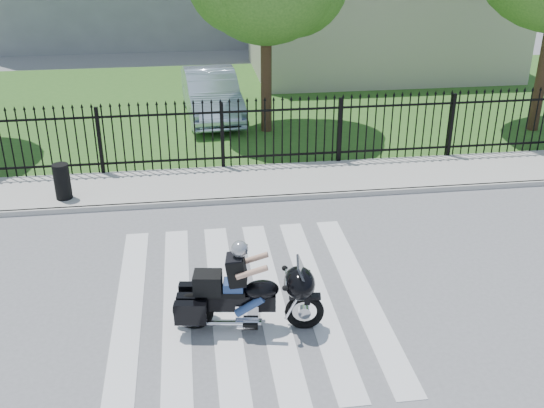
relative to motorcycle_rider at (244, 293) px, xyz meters
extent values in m
plane|color=slate|center=(0.12, 0.74, -0.66)|extent=(120.00, 120.00, 0.00)
cube|color=#ADAAA3|center=(0.12, 5.74, -0.60)|extent=(40.00, 2.00, 0.12)
cube|color=#ADAAA3|center=(0.12, 4.74, -0.60)|extent=(40.00, 0.12, 0.12)
cube|color=#2E5C1F|center=(0.12, 12.74, -0.65)|extent=(40.00, 12.00, 0.02)
cube|color=black|center=(0.12, 6.74, -0.31)|extent=(26.00, 0.04, 0.05)
cube|color=black|center=(0.12, 6.74, 0.89)|extent=(26.00, 0.04, 0.05)
cylinder|color=#382316|center=(1.62, 9.74, 1.42)|extent=(0.32, 0.32, 4.16)
cube|color=#B9B19A|center=(7.12, 16.74, 1.09)|extent=(10.00, 6.00, 3.50)
torus|color=black|center=(0.95, -0.14, -0.36)|extent=(0.64, 0.21, 0.63)
torus|color=black|center=(-0.80, 0.12, -0.36)|extent=(0.68, 0.23, 0.66)
cube|color=black|center=(-0.08, 0.01, -0.16)|extent=(1.20, 0.39, 0.27)
ellipsoid|color=black|center=(0.28, -0.04, 0.05)|extent=(0.61, 0.44, 0.30)
cube|color=black|center=(-0.26, 0.04, 0.02)|extent=(0.63, 0.37, 0.09)
cube|color=silver|center=(0.05, -0.01, -0.31)|extent=(0.40, 0.32, 0.27)
ellipsoid|color=black|center=(0.86, -0.13, 0.18)|extent=(0.58, 0.72, 0.49)
cube|color=black|center=(-0.55, 0.08, 0.18)|extent=(0.48, 0.41, 0.33)
cube|color=navy|center=(-0.16, 0.02, 0.13)|extent=(0.35, 0.31, 0.16)
sphere|color=#9D9FA5|center=(-0.05, 0.01, 0.78)|extent=(0.26, 0.26, 0.26)
imported|color=#ABBED7|center=(0.07, 11.33, 0.11)|extent=(1.89, 4.61, 1.49)
cylinder|color=black|center=(-3.60, 5.28, -0.12)|extent=(0.48, 0.48, 0.82)
camera|label=1|loc=(-0.71, -8.42, 5.50)|focal=42.00mm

